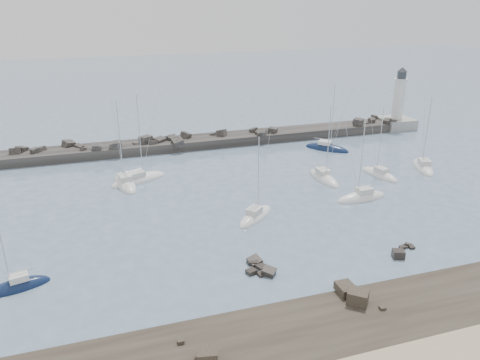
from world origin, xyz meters
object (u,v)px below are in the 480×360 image
Objects in this scene: sailboat_4 at (139,180)px; sailboat_10 at (423,168)px; sailboat_3 at (125,184)px; sailboat_8 at (361,198)px; sailboat_6 at (256,217)px; sailboat_2 at (17,287)px; sailboat_9 at (379,175)px; lighthouse at (397,115)px; sailboat_5 at (324,179)px; sailboat_7 at (327,149)px.

sailboat_10 is at bearing -10.95° from sailboat_4.
sailboat_3 reaches higher than sailboat_10.
sailboat_3 is at bearing 153.31° from sailboat_8.
sailboat_10 is (35.01, 9.58, 0.01)m from sailboat_6.
sailboat_4 is 1.16× the size of sailboat_8.
sailboat_2 is 57.67m from sailboat_9.
sailboat_4 is at bearing 60.08° from sailboat_2.
sailboat_9 reaches higher than sailboat_2.
lighthouse reaches higher than sailboat_5.
sailboat_6 is 0.91× the size of sailboat_10.
sailboat_9 reaches higher than sailboat_6.
sailboat_5 is (29.60, -8.77, 0.01)m from sailboat_4.
sailboat_9 is (25.58, 8.87, -0.00)m from sailboat_6.
sailboat_3 is at bearing 167.60° from sailboat_9.
sailboat_7 is at bearing 31.68° from sailboat_2.
sailboat_2 is at bearing -116.95° from sailboat_3.
sailboat_3 is 1.11× the size of sailboat_8.
sailboat_2 is 66.91m from sailboat_10.
sailboat_10 is at bearing -9.40° from sailboat_3.
sailboat_5 is at bearing 33.07° from sailboat_6.
sailboat_5 reaches higher than sailboat_9.
sailboat_9 is at bearing -14.44° from sailboat_4.
sailboat_4 reaches higher than lighthouse.
sailboat_10 is (17.58, 8.41, 0.00)m from sailboat_8.
sailboat_8 is at bearing -79.55° from sailboat_5.
sailboat_5 is 0.99× the size of sailboat_10.
sailboat_4 is at bearing 126.05° from sailboat_6.
sailboat_4 is 1.23× the size of sailboat_9.
sailboat_4 reaches higher than sailboat_7.
sailboat_10 is at bearing 25.57° from sailboat_8.
sailboat_7 is at bearing 74.59° from sailboat_8.
sailboat_2 is at bearing -157.84° from sailboat_5.
sailboat_2 is at bearing -119.92° from sailboat_4.
sailboat_3 is 0.96× the size of sailboat_4.
sailboat_10 is (64.51, 17.75, 0.01)m from sailboat_2.
lighthouse is 62.87m from sailboat_4.
sailboat_4 is at bearing -171.30° from sailboat_7.
sailboat_4 is 1.12× the size of sailboat_10.
sailboat_5 is at bearing -13.72° from sailboat_3.
sailboat_10 is (11.07, -15.23, 0.01)m from sailboat_7.
sailboat_8 is at bearing -136.63° from sailboat_9.
sailboat_4 is (15.65, 27.21, -0.01)m from sailboat_2.
lighthouse reaches higher than sailboat_10.
sailboat_4 reaches higher than sailboat_9.
lighthouse reaches higher than sailboat_2.
sailboat_4 is 40.72m from sailboat_9.
sailboat_10 is (-11.92, -25.24, -2.94)m from lighthouse.
sailboat_8 reaches higher than sailboat_6.
sailboat_6 reaches higher than sailboat_2.
sailboat_8 is at bearing -26.69° from sailboat_3.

